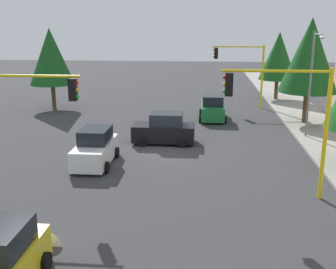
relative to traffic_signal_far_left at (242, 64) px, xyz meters
name	(u,v)px	position (x,y,z in m)	size (l,w,h in m)	color
ground_plane	(163,152)	(14.00, -5.68, -3.96)	(120.00, 120.00, 0.00)	#353538
sidewalk_kerb	(321,133)	(9.00, 4.82, -3.88)	(80.00, 4.00, 0.15)	gray
lane_arrow_near	(41,254)	(25.51, -8.68, -3.95)	(2.40, 1.10, 1.10)	silver
traffic_signal_far_left	(242,64)	(0.00, 0.00, 0.00)	(0.36, 4.59, 5.59)	yellow
traffic_signal_near_right	(24,108)	(20.00, -11.34, -0.12)	(0.36, 4.59, 5.40)	yellow
traffic_signal_near_left	(284,108)	(20.00, 0.02, 0.08)	(0.36, 4.59, 5.72)	yellow
street_lamp_curbside	(313,74)	(10.39, 3.52, 0.39)	(2.15, 0.28, 7.00)	slate
tree_roadside_mid	(310,55)	(6.00, 4.32, 1.22)	(4.31, 4.31, 7.89)	brown
tree_roadside_far	(279,56)	(-4.00, 3.82, 0.39)	(3.65, 3.65, 6.65)	brown
tree_opposite_side	(51,57)	(2.00, -16.68, 0.67)	(3.87, 3.87, 7.06)	brown
car_black	(164,129)	(12.00, -5.82, -3.06)	(2.09, 3.94, 1.98)	black
car_green	(213,108)	(4.99, -2.62, -3.06)	(4.02, 2.11, 1.98)	#1E7238
car_white	(95,148)	(16.37, -9.17, -3.06)	(4.07, 2.02, 1.98)	white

